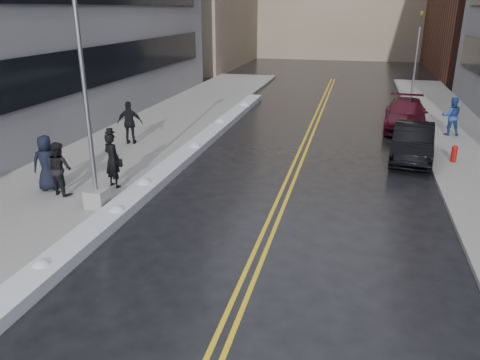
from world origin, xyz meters
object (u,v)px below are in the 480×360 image
Objects in this scene: pedestrian_d at (130,123)px; car_maroon at (406,115)px; lamppost at (90,137)px; pedestrian_b at (59,168)px; traffic_signal at (417,54)px; pedestrian_c at (47,163)px; car_black at (412,142)px; pedestrian_fedora at (112,160)px; fire_hydrant at (454,153)px; pedestrian_east at (452,116)px.

car_maroon is (13.19, 7.00, -0.39)m from pedestrian_d.
pedestrian_b is at bearing 157.90° from lamppost.
traffic_signal reaches higher than pedestrian_d.
car_black is at bearing -178.59° from pedestrian_c.
traffic_signal is 23.64m from pedestrian_fedora.
traffic_signal is 25.35m from pedestrian_b.
traffic_signal is 1.25× the size of car_black.
car_maroon is (0.18, 5.95, -0.00)m from car_black.
lamppost is 1.58× the size of car_black.
fire_hydrant is 0.36× the size of pedestrian_d.
pedestrian_d reaches higher than pedestrian_fedora.
car_black is at bearing 167.39° from fire_hydrant.
pedestrian_d reaches higher than fire_hydrant.
pedestrian_east is 5.00m from car_black.
lamppost is 4.02× the size of pedestrian_b.
lamppost is 10.45× the size of fire_hydrant.
pedestrian_b reaches higher than car_maroon.
pedestrian_d is 1.05× the size of pedestrian_east.
pedestrian_fedora is at bearing -142.97° from car_black.
lamppost is 18.23m from pedestrian_east.
pedestrian_east is at bearing 44.87° from lamppost.
pedestrian_fedora is 16.75m from car_maroon.
fire_hydrant is at bearing 177.35° from pedestrian_c.
lamppost is 2.42m from pedestrian_b.
car_maroon is (-1.50, 6.33, 0.24)m from fire_hydrant.
pedestrian_c is (-14.26, -21.02, -2.24)m from traffic_signal.
pedestrian_b is 0.70m from pedestrian_c.
traffic_signal reaches higher than pedestrian_b.
pedestrian_d reaches higher than pedestrian_b.
pedestrian_b is at bearing -152.75° from fire_hydrant.
pedestrian_b is 6.62m from pedestrian_d.
pedestrian_fedora is at bearing -154.08° from fire_hydrant.
lamppost is at bearing 130.14° from pedestrian_c.
pedestrian_b is 19.02m from pedestrian_east.
pedestrian_fedora is 1.04× the size of pedestrian_east.
pedestrian_fedora is at bearing -121.11° from traffic_signal.
pedestrian_east is 0.36× the size of car_maroon.
lamppost is 3.89× the size of pedestrian_east.
fire_hydrant is at bearing -72.28° from car_maroon.
lamppost reaches higher than traffic_signal.
lamppost is at bearing 42.10° from pedestrian_east.
car_maroon is at bearing -165.66° from pedestrian_d.
pedestrian_c is (-2.10, -0.86, -0.00)m from pedestrian_fedora.
traffic_signal is at bearing 86.96° from car_maroon.
pedestrian_b is at bearing -142.12° from car_black.
pedestrian_c is (-2.46, 0.98, -1.37)m from lamppost.
car_black is at bearing -94.97° from traffic_signal.
traffic_signal is at bearing -97.92° from pedestrian_fedora.
pedestrian_fedora is 1.83m from pedestrian_b.
car_black is 5.96m from car_maroon.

